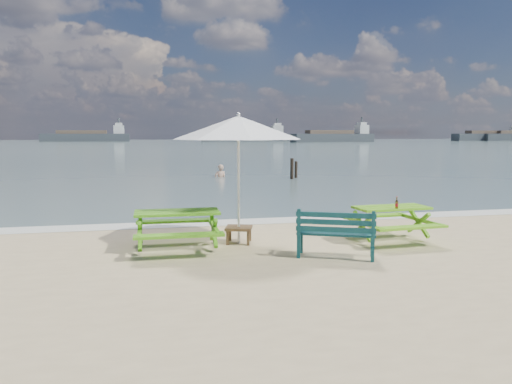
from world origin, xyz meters
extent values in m
plane|color=slate|center=(0.00, 85.00, 0.00)|extent=(300.00, 300.00, 0.00)
cube|color=silver|center=(0.00, 4.60, 0.01)|extent=(22.00, 0.90, 0.01)
cube|color=#4D9D17|center=(-2.35, 1.71, 0.78)|extent=(1.70, 0.81, 0.05)
cube|color=#4D9D17|center=(-2.34, 2.51, 0.47)|extent=(1.70, 0.31, 0.05)
cube|color=#4D9D17|center=(-2.36, 0.92, 0.47)|extent=(1.70, 0.31, 0.05)
cube|color=#4D9D17|center=(-2.35, 1.71, 0.36)|extent=(1.60, 0.97, 0.72)
cube|color=#65B11A|center=(2.32, 1.60, 0.75)|extent=(1.67, 0.87, 0.05)
cube|color=#65B11A|center=(2.27, 2.35, 0.44)|extent=(1.63, 0.40, 0.05)
cube|color=#65B11A|center=(2.38, 0.84, 0.44)|extent=(1.63, 0.40, 0.05)
cube|color=#65B11A|center=(2.32, 1.60, 0.34)|extent=(1.58, 1.02, 0.69)
cube|color=#0F3C40|center=(0.60, 0.49, 0.47)|extent=(1.54, 1.01, 0.04)
cube|color=#0F3C40|center=(0.51, 0.28, 0.72)|extent=(1.37, 0.64, 0.38)
cube|color=#0F3C40|center=(0.60, 0.49, 0.23)|extent=(1.47, 1.03, 0.47)
cube|color=brown|center=(-1.00, 2.11, 0.33)|extent=(0.69, 0.69, 0.06)
cube|color=brown|center=(-1.00, 2.11, 0.16)|extent=(0.61, 0.61, 0.31)
cylinder|color=silver|center=(-1.00, 2.11, 1.33)|extent=(0.06, 0.06, 2.66)
cone|color=white|center=(-1.00, 2.11, 2.50)|extent=(3.44, 3.44, 0.50)
cylinder|color=#985C16|center=(2.29, 1.30, 0.85)|extent=(0.06, 0.06, 0.16)
cylinder|color=#985C16|center=(2.29, 1.30, 0.99)|extent=(0.03, 0.03, 0.07)
cylinder|color=#AC131E|center=(2.29, 1.30, 0.85)|extent=(0.07, 0.07, 0.06)
imported|color=tan|center=(0.87, 18.19, -0.20)|extent=(0.72, 0.54, 1.78)
cylinder|color=black|center=(4.34, 16.32, 0.44)|extent=(0.18, 0.18, 1.28)
cylinder|color=black|center=(4.74, 16.92, 0.34)|extent=(0.16, 0.16, 1.08)
cube|color=#373C41|center=(42.48, 110.58, 1.00)|extent=(22.04, 6.80, 2.20)
cube|color=silver|center=(50.66, 111.65, 3.20)|extent=(2.97, 3.31, 2.20)
cube|color=#373C41|center=(96.60, 122.35, 1.00)|extent=(24.13, 4.63, 2.20)
cube|color=#373C41|center=(-19.31, 133.11, 1.00)|extent=(22.95, 4.59, 2.20)
cube|color=silver|center=(-10.63, 133.33, 3.20)|extent=(2.82, 3.07, 2.20)
cube|color=#373C41|center=(23.13, 126.43, 1.00)|extent=(23.69, 4.31, 2.20)
cube|color=silver|center=(32.11, 126.31, 3.20)|extent=(2.88, 3.04, 2.20)
camera|label=1|loc=(-2.88, -8.38, 2.39)|focal=35.00mm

